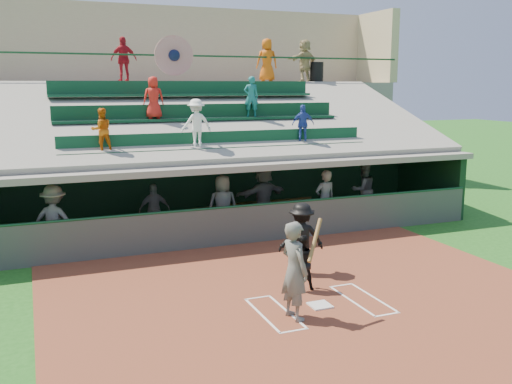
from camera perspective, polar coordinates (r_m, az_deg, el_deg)
name	(u,v)px	position (r m, az deg, el deg)	size (l,w,h in m)	color
ground	(320,307)	(12.06, 6.41, -11.34)	(100.00, 100.00, 0.00)	#1C5417
dirt_slab	(309,298)	(12.47, 5.31, -10.51)	(11.00, 9.00, 0.02)	brown
home_plate	(320,305)	(12.05, 6.41, -11.18)	(0.43, 0.43, 0.03)	silver
batters_box_chalk	(320,306)	(12.05, 6.41, -11.24)	(2.65, 1.85, 0.01)	white
dugout_floor	(218,230)	(17.98, -3.78, -3.78)	(16.00, 3.50, 0.04)	gray
concourse_slab	(167,139)	(24.03, -8.86, 5.29)	(20.00, 3.00, 4.60)	gray
grandstand	(186,147)	(21.15, -7.04, 4.51)	(20.40, 10.40, 7.80)	#464A46
batter_at_plate	(295,270)	(11.09, 3.89, -7.80)	(0.92, 0.81, 1.95)	#50534E
catcher	(301,263)	(12.69, 4.51, -7.05)	(0.61, 0.48, 1.26)	black
home_umpire	(301,238)	(13.77, 4.57, -4.62)	(1.11, 0.64, 1.72)	black
dugout_bench	(209,214)	(19.03, -4.71, -2.24)	(14.80, 0.44, 0.44)	brown
dugout_player_a	(54,220)	(16.01, -19.52, -2.67)	(1.21, 0.70, 1.88)	#5E615B
dugout_player_b	(154,210)	(17.33, -10.12, -1.74)	(0.92, 0.38, 1.57)	#5E605B
dugout_player_c	(223,206)	(17.01, -3.35, -1.37)	(0.90, 0.59, 1.84)	#525550
dugout_player_d	(263,196)	(18.21, 0.75, -0.35)	(1.82, 0.58, 1.96)	#5E605A
dugout_player_e	(325,200)	(17.83, 6.90, -0.80)	(0.69, 0.45, 1.88)	#50534E
dugout_player_f	(363,190)	(19.88, 10.67, 0.23)	(0.90, 0.70, 1.84)	#565853
trash_bin	(317,72)	(24.89, 6.09, 11.82)	(0.57, 0.57, 0.85)	black
concourse_staff_a	(124,59)	(22.50, -13.08, 12.80)	(0.98, 0.41, 1.68)	#AD1320
concourse_staff_b	(267,60)	(23.85, 1.10, 13.02)	(0.86, 0.56, 1.76)	#CE560C
concourse_staff_c	(304,61)	(24.67, 4.87, 12.93)	(1.65, 0.53, 1.78)	tan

